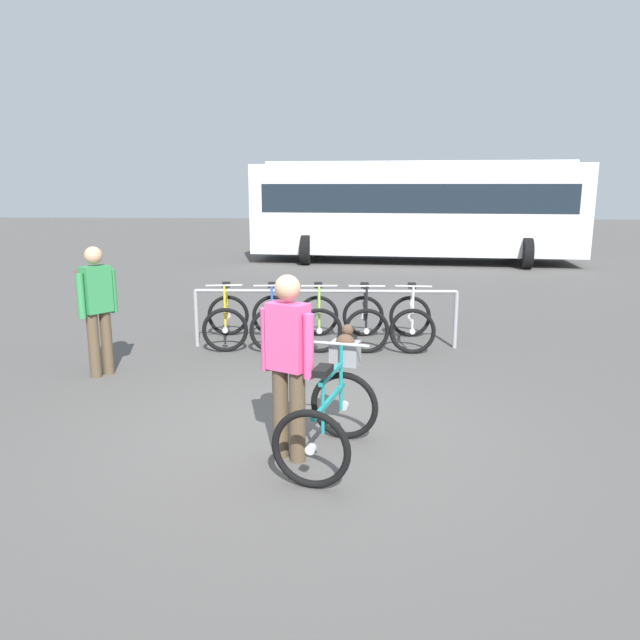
# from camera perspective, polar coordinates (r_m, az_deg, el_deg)

# --- Properties ---
(ground_plane) EXTENTS (80.00, 80.00, 0.00)m
(ground_plane) POSITION_cam_1_polar(r_m,az_deg,el_deg) (5.99, -2.00, -10.75)
(ground_plane) COLOR #514F4C
(bike_rack_rail) EXTENTS (3.91, 0.22, 0.88)m
(bike_rack_rail) POSITION_cam_1_polar(r_m,az_deg,el_deg) (8.97, 0.50, 1.68)
(bike_rack_rail) COLOR #99999E
(bike_rack_rail) RESTS_ON ground
(racked_bike_yellow) EXTENTS (0.84, 1.21, 0.98)m
(racked_bike_yellow) POSITION_cam_1_polar(r_m,az_deg,el_deg) (9.36, -8.73, 0.01)
(racked_bike_yellow) COLOR black
(racked_bike_yellow) RESTS_ON ground
(racked_bike_blue) EXTENTS (0.80, 1.17, 0.97)m
(racked_bike_blue) POSITION_cam_1_polar(r_m,az_deg,el_deg) (9.26, -4.47, -0.02)
(racked_bike_blue) COLOR black
(racked_bike_blue) RESTS_ON ground
(racked_bike_lime) EXTENTS (0.76, 1.15, 0.97)m
(racked_bike_lime) POSITION_cam_1_polar(r_m,az_deg,el_deg) (9.21, -0.14, -0.04)
(racked_bike_lime) COLOR black
(racked_bike_lime) RESTS_ON ground
(racked_bike_black) EXTENTS (0.71, 1.12, 0.97)m
(racked_bike_black) POSITION_cam_1_polar(r_m,az_deg,el_deg) (9.22, 4.22, -0.07)
(racked_bike_black) COLOR black
(racked_bike_black) RESTS_ON ground
(racked_bike_white) EXTENTS (0.71, 1.12, 0.97)m
(racked_bike_white) POSITION_cam_1_polar(r_m,az_deg,el_deg) (9.28, 8.54, -0.09)
(racked_bike_white) COLOR black
(racked_bike_white) RESTS_ON ground
(featured_bicycle) EXTENTS (0.89, 1.25, 1.09)m
(featured_bicycle) POSITION_cam_1_polar(r_m,az_deg,el_deg) (5.41, 1.22, -7.83)
(featured_bicycle) COLOR black
(featured_bicycle) RESTS_ON ground
(person_with_featured_bike) EXTENTS (0.48, 0.34, 1.64)m
(person_with_featured_bike) POSITION_cam_1_polar(r_m,az_deg,el_deg) (5.22, -3.00, -3.72)
(person_with_featured_bike) COLOR brown
(person_with_featured_bike) RESTS_ON ground
(pedestrian_with_backpack) EXTENTS (0.45, 0.48, 1.64)m
(pedestrian_with_backpack) POSITION_cam_1_polar(r_m,az_deg,el_deg) (8.08, -20.22, 1.53)
(pedestrian_with_backpack) COLOR brown
(pedestrian_with_backpack) RESTS_ON ground
(bus_distant) EXTENTS (10.17, 3.95, 3.08)m
(bus_distant) POSITION_cam_1_polar(r_m,az_deg,el_deg) (19.56, 8.88, 10.48)
(bus_distant) COLOR silver
(bus_distant) RESTS_ON ground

